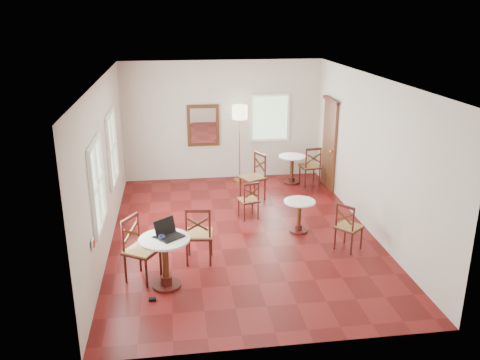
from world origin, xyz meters
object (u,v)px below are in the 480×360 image
Objects in this scene: cafe_table_back at (292,166)px; chair_near_b at (141,249)px; laptop at (168,233)px; mouse at (154,237)px; cafe_table_mid at (299,213)px; chair_back_a at (310,166)px; chair_mid_b at (348,227)px; chair_back_b at (254,177)px; water_glass at (163,238)px; chair_mid_a at (249,200)px; navy_mug at (161,238)px; power_adapter at (153,299)px; cafe_table_near at (165,257)px; chair_near_a at (199,234)px; floor_lamp at (240,117)px.

cafe_table_back is 0.67× the size of chair_near_b.
laptop is 5.69× the size of mouse.
chair_back_a is at bearing 70.20° from cafe_table_mid.
chair_mid_b reaches higher than cafe_table_mid.
water_glass is (-2.00, -3.74, 0.36)m from chair_back_b.
chair_mid_a is at bearing 63.39° from mouse.
navy_mug is 0.96× the size of power_adapter.
cafe_table_near is 8.02× the size of navy_mug.
mouse is 0.82× the size of navy_mug.
chair_mid_a is at bearing 55.86° from navy_mug.
chair_mid_b is at bearing 118.87° from chair_mid_a.
floor_lamp is at bearing -99.73° from chair_near_a.
chair_mid_b is 0.85× the size of chair_back_b.
chair_near_b is at bearing 32.55° from chair_mid_a.
power_adapter is (-2.19, -4.02, -0.51)m from chair_back_b.
chair_back_b is 4.08m from laptop.
chair_mid_a is 0.91× the size of chair_mid_b.
chair_mid_b is at bearing 23.61° from mouse.
cafe_table_near is 9.81× the size of mouse.
chair_mid_a is 3.15m from navy_mug.
chair_mid_a is 7.96× the size of water_glass.
chair_near_a is at bearing 16.78° from laptop.
cafe_table_back is 1.50m from chair_back_b.
laptop is (-3.05, -4.55, 0.46)m from cafe_table_back.
chair_mid_b is at bearing 19.70° from power_adapter.
mouse is at bearing -112.04° from floor_lamp.
chair_back_b is at bearing -139.31° from cafe_table_back.
cafe_table_back is 0.71× the size of chair_back_a.
laptop is at bearing 64.61° from chair_mid_b.
chair_back_a is 9.17× the size of power_adapter.
chair_back_a reaches higher than chair_mid_b.
chair_back_b reaches higher than chair_near_a.
chair_back_b is (-1.13, -0.97, 0.09)m from cafe_table_back.
chair_mid_b reaches higher than mouse.
chair_back_a reaches higher than water_glass.
cafe_table_near is at bearing -124.08° from cafe_table_back.
cafe_table_mid is at bearing -100.68° from cafe_table_back.
chair_back_a is at bearing 89.75° from chair_back_b.
laptop is (-2.51, -1.68, 0.50)m from cafe_table_mid.
mouse is at bearing 166.63° from cafe_table_near.
laptop is at bearing -146.17° from cafe_table_mid.
laptop reaches higher than chair_mid_a.
laptop is at bearing 58.01° from power_adapter.
cafe_table_mid is at bearing -1.75° from chair_mid_b.
chair_near_b is 5.29m from floor_lamp.
cafe_table_back is at bearing -116.36° from chair_near_a.
cafe_table_mid is 3.07m from laptop.
chair_mid_a is 1.70× the size of laptop.
chair_mid_b is at bearing -170.80° from chair_near_a.
floor_lamp is (2.23, 4.66, 1.12)m from chair_near_b.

